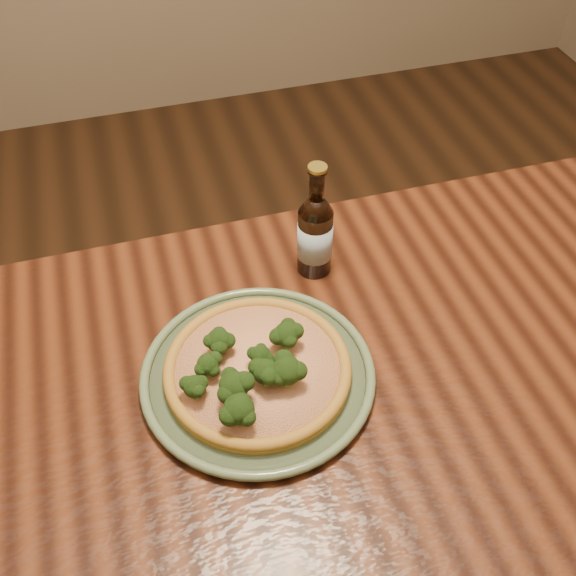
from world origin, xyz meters
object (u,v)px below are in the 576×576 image
object	(u,v)px
table	(287,470)
beer_bottle	(315,234)
plate	(258,375)
pizza	(256,369)

from	to	relation	value
table	beer_bottle	bearing A→B (deg)	65.71
table	plate	distance (m)	0.15
beer_bottle	pizza	bearing A→B (deg)	-124.37
beer_bottle	plate	bearing A→B (deg)	-124.38
table	pizza	distance (m)	0.16
plate	pizza	world-z (taller)	pizza
pizza	plate	bearing A→B (deg)	53.28
pizza	beer_bottle	world-z (taller)	beer_bottle
plate	pizza	xyz separation A→B (m)	(-0.00, -0.00, 0.02)
plate	beer_bottle	xyz separation A→B (m)	(0.15, 0.19, 0.07)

